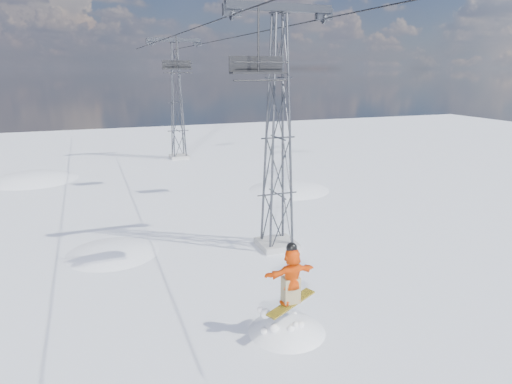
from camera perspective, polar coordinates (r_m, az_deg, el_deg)
ground at (r=16.42m, az=11.28°, el=-16.93°), size 120.00×120.00×0.00m
snow_terrain at (r=37.76m, az=-13.90°, el=-14.20°), size 39.00×37.00×22.00m
lift_tower_near at (r=21.66m, az=2.76°, el=6.71°), size 5.20×1.80×11.43m
lift_tower_far at (r=45.59m, az=-9.86°, el=10.95°), size 5.20×1.80×11.43m
haul_cables at (r=32.39m, az=-5.56°, el=19.00°), size 4.46×51.00×0.06m
snowboarder_jump at (r=17.16m, az=3.77°, el=-21.49°), size 4.40×4.40×7.27m
lift_chair_near at (r=17.70m, az=0.22°, el=15.41°), size 2.14×0.62×2.66m
lift_chair_mid at (r=30.25m, az=0.19°, el=15.47°), size 2.05×0.59×2.55m
lift_chair_far at (r=32.93m, az=-9.83°, el=15.30°), size 2.02×0.58×2.50m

